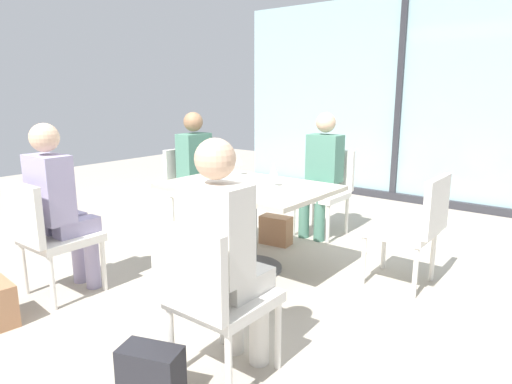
{
  "coord_description": "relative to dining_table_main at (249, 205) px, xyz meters",
  "views": [
    {
      "loc": [
        2.26,
        -2.79,
        1.48
      ],
      "look_at": [
        0.0,
        0.1,
        0.65
      ],
      "focal_mm": 31.74,
      "sensor_mm": 36.0,
      "label": 1
    }
  ],
  "objects": [
    {
      "name": "wine_glass_2",
      "position": [
        -0.15,
        -0.19,
        0.31
      ],
      "size": [
        0.07,
        0.07,
        0.18
      ],
      "color": "silver",
      "rests_on": "dining_table_main"
    },
    {
      "name": "person_near_window",
      "position": [
        -0.0,
        1.18,
        0.15
      ],
      "size": [
        0.34,
        0.39,
        1.26
      ],
      "color": "#4C7F6B",
      "rests_on": "ground_plane"
    },
    {
      "name": "chair_near_window",
      "position": [
        0.0,
        1.29,
        -0.06
      ],
      "size": [
        0.46,
        0.51,
        0.87
      ],
      "color": "silver",
      "rests_on": "ground_plane"
    },
    {
      "name": "person_far_left",
      "position": [
        -1.08,
        0.51,
        0.15
      ],
      "size": [
        0.39,
        0.34,
        1.26
      ],
      "color": "#4C7F6B",
      "rests_on": "ground_plane"
    },
    {
      "name": "wine_glass_0",
      "position": [
        -0.55,
        0.24,
        0.31
      ],
      "size": [
        0.07,
        0.07,
        0.18
      ],
      "color": "silver",
      "rests_on": "dining_table_main"
    },
    {
      "name": "person_front_right",
      "position": [
        0.8,
        -1.18,
        0.15
      ],
      "size": [
        0.34,
        0.39,
        1.26
      ],
      "color": "silver",
      "rests_on": "ground_plane"
    },
    {
      "name": "wine_glass_4",
      "position": [
        -0.04,
        -0.3,
        0.31
      ],
      "size": [
        0.07,
        0.07,
        0.18
      ],
      "color": "silver",
      "rests_on": "dining_table_main"
    },
    {
      "name": "handbag_2",
      "position": [
        -0.19,
        0.66,
        -0.41
      ],
      "size": [
        0.32,
        0.19,
        0.28
      ],
      "primitive_type": "cube",
      "rotation": [
        0.0,
        0.0,
        0.12
      ],
      "color": "#A3704C",
      "rests_on": "ground_plane"
    },
    {
      "name": "person_front_left",
      "position": [
        -0.8,
        -1.18,
        0.15
      ],
      "size": [
        0.34,
        0.39,
        1.26
      ],
      "color": "#9E93B7",
      "rests_on": "ground_plane"
    },
    {
      "name": "chair_front_right",
      "position": [
        0.8,
        -1.29,
        -0.06
      ],
      "size": [
        0.46,
        0.5,
        0.87
      ],
      "color": "silver",
      "rests_on": "ground_plane"
    },
    {
      "name": "wine_glass_1",
      "position": [
        -0.35,
        0.29,
        0.31
      ],
      "size": [
        0.07,
        0.07,
        0.18
      ],
      "color": "silver",
      "rests_on": "dining_table_main"
    },
    {
      "name": "window_wall_backdrop",
      "position": [
        0.0,
        3.2,
        0.66
      ],
      "size": [
        4.88,
        0.1,
        2.7
      ],
      "color": "#94B7BC",
      "rests_on": "ground_plane"
    },
    {
      "name": "chair_front_left",
      "position": [
        -0.8,
        -1.29,
        -0.06
      ],
      "size": [
        0.46,
        0.5,
        0.87
      ],
      "color": "silver",
      "rests_on": "ground_plane"
    },
    {
      "name": "coffee_cup",
      "position": [
        -0.54,
        0.33,
        0.22
      ],
      "size": [
        0.08,
        0.08,
        0.09
      ],
      "primitive_type": "cylinder",
      "color": "white",
      "rests_on": "dining_table_main"
    },
    {
      "name": "handbag_1",
      "position": [
        0.67,
        -1.58,
        -0.41
      ],
      "size": [
        0.34,
        0.25,
        0.28
      ],
      "primitive_type": "cube",
      "rotation": [
        0.0,
        0.0,
        0.35
      ],
      "color": "#232328",
      "rests_on": "ground_plane"
    },
    {
      "name": "dining_table_main",
      "position": [
        0.0,
        0.0,
        0.0
      ],
      "size": [
        1.32,
        0.92,
        0.73
      ],
      "color": "#BCB29E",
      "rests_on": "ground_plane"
    },
    {
      "name": "wine_glass_3",
      "position": [
        0.2,
        0.07,
        0.31
      ],
      "size": [
        0.07,
        0.07,
        0.18
      ],
      "color": "silver",
      "rests_on": "dining_table_main"
    },
    {
      "name": "cell_phone_on_table",
      "position": [
        -0.46,
        -0.22,
        0.18
      ],
      "size": [
        0.1,
        0.15,
        0.01
      ],
      "primitive_type": "cube",
      "rotation": [
        0.0,
        0.0,
        0.19
      ],
      "color": "black",
      "rests_on": "dining_table_main"
    },
    {
      "name": "chair_far_right",
      "position": [
        1.19,
        0.51,
        -0.06
      ],
      "size": [
        0.5,
        0.46,
        0.87
      ],
      "color": "silver",
      "rests_on": "ground_plane"
    },
    {
      "name": "ground_plane",
      "position": [
        0.0,
        0.0,
        -0.55
      ],
      "size": [
        12.0,
        12.0,
        0.0
      ],
      "primitive_type": "plane",
      "color": "#A89E8E"
    },
    {
      "name": "chair_far_left",
      "position": [
        -1.19,
        0.51,
        -0.06
      ],
      "size": [
        0.5,
        0.46,
        0.87
      ],
      "color": "silver",
      "rests_on": "ground_plane"
    }
  ]
}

